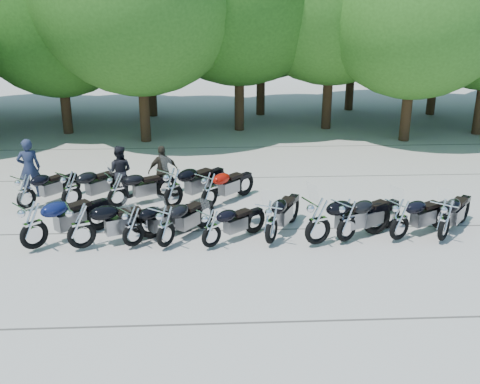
{
  "coord_description": "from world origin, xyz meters",
  "views": [
    {
      "loc": [
        -0.68,
        -12.41,
        6.12
      ],
      "look_at": [
        0.0,
        1.5,
        1.1
      ],
      "focal_mm": 42.0,
      "sensor_mm": 36.0,
      "label": 1
    }
  ],
  "objects_px": {
    "motorcycle_9": "(445,219)",
    "motorcycle_10": "(25,191)",
    "motorcycle_0": "(33,224)",
    "motorcycle_5": "(272,221)",
    "motorcycle_4": "(211,228)",
    "motorcycle_13": "(173,187)",
    "rider_0": "(29,168)",
    "motorcycle_2": "(133,226)",
    "motorcycle_12": "(117,189)",
    "motorcycle_7": "(347,219)",
    "motorcycle_6": "(318,220)",
    "rider_2": "(163,171)",
    "rider_1": "(120,171)",
    "motorcycle_8": "(400,219)",
    "motorcycle_3": "(165,225)",
    "motorcycle_11": "(71,189)",
    "motorcycle_1": "(81,225)",
    "motorcycle_14": "(209,189)"
  },
  "relations": [
    {
      "from": "motorcycle_3",
      "to": "motorcycle_11",
      "type": "height_order",
      "value": "motorcycle_11"
    },
    {
      "from": "motorcycle_0",
      "to": "motorcycle_6",
      "type": "relative_size",
      "value": 1.0
    },
    {
      "from": "motorcycle_6",
      "to": "rider_1",
      "type": "relative_size",
      "value": 1.57
    },
    {
      "from": "motorcycle_6",
      "to": "motorcycle_13",
      "type": "distance_m",
      "value": 4.63
    },
    {
      "from": "motorcycle_5",
      "to": "motorcycle_10",
      "type": "height_order",
      "value": "motorcycle_5"
    },
    {
      "from": "motorcycle_4",
      "to": "rider_1",
      "type": "distance_m",
      "value": 4.9
    },
    {
      "from": "motorcycle_0",
      "to": "motorcycle_4",
      "type": "height_order",
      "value": "motorcycle_0"
    },
    {
      "from": "motorcycle_0",
      "to": "motorcycle_2",
      "type": "bearing_deg",
      "value": -132.17
    },
    {
      "from": "motorcycle_5",
      "to": "rider_0",
      "type": "relative_size",
      "value": 1.25
    },
    {
      "from": "motorcycle_9",
      "to": "motorcycle_10",
      "type": "xyz_separation_m",
      "value": [
        -11.35,
        2.8,
        -0.04
      ]
    },
    {
      "from": "rider_1",
      "to": "motorcycle_13",
      "type": "bearing_deg",
      "value": 151.13
    },
    {
      "from": "motorcycle_8",
      "to": "rider_2",
      "type": "height_order",
      "value": "rider_2"
    },
    {
      "from": "motorcycle_7",
      "to": "rider_0",
      "type": "xyz_separation_m",
      "value": [
        -9.06,
        3.92,
        0.27
      ]
    },
    {
      "from": "motorcycle_13",
      "to": "rider_0",
      "type": "relative_size",
      "value": 1.36
    },
    {
      "from": "motorcycle_4",
      "to": "motorcycle_11",
      "type": "distance_m",
      "value": 5.03
    },
    {
      "from": "motorcycle_0",
      "to": "motorcycle_2",
      "type": "height_order",
      "value": "motorcycle_0"
    },
    {
      "from": "motorcycle_2",
      "to": "motorcycle_3",
      "type": "distance_m",
      "value": 0.82
    },
    {
      "from": "motorcycle_8",
      "to": "motorcycle_10",
      "type": "relative_size",
      "value": 1.06
    },
    {
      "from": "motorcycle_9",
      "to": "rider_1",
      "type": "bearing_deg",
      "value": 15.87
    },
    {
      "from": "motorcycle_13",
      "to": "motorcycle_2",
      "type": "bearing_deg",
      "value": 115.05
    },
    {
      "from": "motorcycle_3",
      "to": "motorcycle_8",
      "type": "relative_size",
      "value": 0.99
    },
    {
      "from": "motorcycle_13",
      "to": "motorcycle_8",
      "type": "bearing_deg",
      "value": -159.71
    },
    {
      "from": "motorcycle_0",
      "to": "motorcycle_1",
      "type": "distance_m",
      "value": 1.17
    },
    {
      "from": "motorcycle_2",
      "to": "rider_1",
      "type": "height_order",
      "value": "rider_1"
    },
    {
      "from": "motorcycle_7",
      "to": "motorcycle_8",
      "type": "xyz_separation_m",
      "value": [
        1.37,
        0.03,
        -0.02
      ]
    },
    {
      "from": "motorcycle_4",
      "to": "rider_1",
      "type": "height_order",
      "value": "rider_1"
    },
    {
      "from": "motorcycle_2",
      "to": "motorcycle_5",
      "type": "distance_m",
      "value": 3.46
    },
    {
      "from": "motorcycle_2",
      "to": "motorcycle_0",
      "type": "bearing_deg",
      "value": 51.41
    },
    {
      "from": "motorcycle_0",
      "to": "motorcycle_5",
      "type": "bearing_deg",
      "value": -132.91
    },
    {
      "from": "motorcycle_13",
      "to": "rider_0",
      "type": "xyz_separation_m",
      "value": [
        -4.51,
        1.39,
        0.22
      ]
    },
    {
      "from": "motorcycle_1",
      "to": "motorcycle_14",
      "type": "height_order",
      "value": "motorcycle_1"
    },
    {
      "from": "motorcycle_6",
      "to": "rider_2",
      "type": "xyz_separation_m",
      "value": [
        -4.17,
        4.0,
        0.08
      ]
    },
    {
      "from": "motorcycle_6",
      "to": "motorcycle_10",
      "type": "relative_size",
      "value": 1.18
    },
    {
      "from": "motorcycle_0",
      "to": "motorcycle_12",
      "type": "distance_m",
      "value": 3.22
    },
    {
      "from": "motorcycle_12",
      "to": "motorcycle_1",
      "type": "bearing_deg",
      "value": 141.34
    },
    {
      "from": "motorcycle_7",
      "to": "motorcycle_9",
      "type": "height_order",
      "value": "motorcycle_7"
    },
    {
      "from": "motorcycle_13",
      "to": "motorcycle_10",
      "type": "bearing_deg",
      "value": 40.35
    },
    {
      "from": "motorcycle_5",
      "to": "motorcycle_13",
      "type": "bearing_deg",
      "value": -17.73
    },
    {
      "from": "motorcycle_0",
      "to": "motorcycle_12",
      "type": "xyz_separation_m",
      "value": [
        1.61,
        2.79,
        -0.1
      ]
    },
    {
      "from": "motorcycle_4",
      "to": "rider_1",
      "type": "relative_size",
      "value": 1.27
    },
    {
      "from": "rider_1",
      "to": "rider_2",
      "type": "bearing_deg",
      "value": -170.92
    },
    {
      "from": "motorcycle_12",
      "to": "rider_2",
      "type": "bearing_deg",
      "value": -77.88
    },
    {
      "from": "motorcycle_2",
      "to": "rider_0",
      "type": "relative_size",
      "value": 1.17
    },
    {
      "from": "motorcycle_6",
      "to": "motorcycle_11",
      "type": "xyz_separation_m",
      "value": [
        -6.77,
        2.89,
        -0.07
      ]
    },
    {
      "from": "motorcycle_4",
      "to": "motorcycle_10",
      "type": "bearing_deg",
      "value": 22.39
    },
    {
      "from": "motorcycle_9",
      "to": "motorcycle_13",
      "type": "xyz_separation_m",
      "value": [
        -7.04,
        2.59,
        0.07
      ]
    },
    {
      "from": "motorcycle_0",
      "to": "motorcycle_5",
      "type": "height_order",
      "value": "motorcycle_0"
    },
    {
      "from": "motorcycle_1",
      "to": "motorcycle_11",
      "type": "distance_m",
      "value": 2.98
    },
    {
      "from": "motorcycle_9",
      "to": "motorcycle_10",
      "type": "height_order",
      "value": "motorcycle_9"
    },
    {
      "from": "motorcycle_1",
      "to": "motorcycle_8",
      "type": "distance_m",
      "value": 8.01
    }
  ]
}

